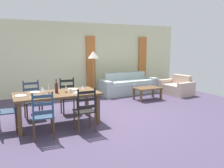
{
  "coord_description": "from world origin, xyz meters",
  "views": [
    {
      "loc": [
        -2.37,
        -5.26,
        1.81
      ],
      "look_at": [
        0.44,
        0.49,
        0.75
      ],
      "focal_mm": 36.69,
      "sensor_mm": 36.0,
      "label": 1
    }
  ],
  "objects_px": {
    "dining_chair_near_left": "(43,115)",
    "dining_chair_head_west": "(4,110)",
    "dining_chair_far_right": "(68,96)",
    "coffee_cup_secondary": "(44,92)",
    "couch": "(128,86)",
    "coffee_table": "(147,89)",
    "coffee_cup_primary": "(71,91)",
    "standing_lamp": "(93,57)",
    "dining_table": "(57,97)",
    "armchair_upholstered": "(177,88)",
    "dining_chair_near_right": "(85,110)",
    "dining_chair_far_left": "(33,100)",
    "wine_glass_near_left": "(44,91)",
    "wine_glass_far_left": "(42,88)",
    "wine_bottle": "(56,88)",
    "wine_glass_near_right": "(83,87)"
  },
  "relations": [
    {
      "from": "dining_chair_near_right",
      "to": "coffee_cup_secondary",
      "type": "bearing_deg",
      "value": 135.8
    },
    {
      "from": "dining_table",
      "to": "dining_chair_far_left",
      "type": "distance_m",
      "value": 0.9
    },
    {
      "from": "dining_chair_near_right",
      "to": "coffee_cup_secondary",
      "type": "distance_m",
      "value": 1.06
    },
    {
      "from": "coffee_cup_primary",
      "to": "armchair_upholstered",
      "type": "bearing_deg",
      "value": 18.46
    },
    {
      "from": "wine_bottle",
      "to": "coffee_cup_secondary",
      "type": "distance_m",
      "value": 0.31
    },
    {
      "from": "wine_bottle",
      "to": "couch",
      "type": "relative_size",
      "value": 0.14
    },
    {
      "from": "wine_glass_near_right",
      "to": "coffee_table",
      "type": "distance_m",
      "value": 3.1
    },
    {
      "from": "couch",
      "to": "wine_glass_far_left",
      "type": "bearing_deg",
      "value": -147.63
    },
    {
      "from": "wine_bottle",
      "to": "coffee_cup_primary",
      "type": "distance_m",
      "value": 0.34
    },
    {
      "from": "dining_chair_near_right",
      "to": "armchair_upholstered",
      "type": "bearing_deg",
      "value": 25.97
    },
    {
      "from": "coffee_cup_secondary",
      "to": "couch",
      "type": "distance_m",
      "value": 4.35
    },
    {
      "from": "dining_chair_near_left",
      "to": "coffee_cup_secondary",
      "type": "bearing_deg",
      "value": 78.4
    },
    {
      "from": "dining_chair_far_right",
      "to": "coffee_cup_secondary",
      "type": "height_order",
      "value": "dining_chair_far_right"
    },
    {
      "from": "dining_table",
      "to": "dining_chair_near_right",
      "type": "height_order",
      "value": "dining_chair_near_right"
    },
    {
      "from": "dining_chair_near_left",
      "to": "dining_chair_far_right",
      "type": "distance_m",
      "value": 1.76
    },
    {
      "from": "wine_glass_near_right",
      "to": "couch",
      "type": "distance_m",
      "value": 3.74
    },
    {
      "from": "dining_table",
      "to": "couch",
      "type": "relative_size",
      "value": 0.82
    },
    {
      "from": "wine_glass_far_left",
      "to": "coffee_table",
      "type": "distance_m",
      "value": 3.82
    },
    {
      "from": "dining_chair_near_right",
      "to": "wine_glass_near_left",
      "type": "relative_size",
      "value": 5.96
    },
    {
      "from": "dining_chair_near_right",
      "to": "couch",
      "type": "relative_size",
      "value": 0.41
    },
    {
      "from": "dining_chair_near_left",
      "to": "dining_chair_head_west",
      "type": "height_order",
      "value": "same"
    },
    {
      "from": "dining_chair_far_right",
      "to": "wine_bottle",
      "type": "height_order",
      "value": "wine_bottle"
    },
    {
      "from": "dining_chair_head_west",
      "to": "wine_glass_near_right",
      "type": "xyz_separation_m",
      "value": [
        1.71,
        -0.14,
        0.38
      ]
    },
    {
      "from": "wine_glass_near_left",
      "to": "dining_chair_near_right",
      "type": "bearing_deg",
      "value": -38.01
    },
    {
      "from": "dining_chair_far_right",
      "to": "wine_glass_far_left",
      "type": "xyz_separation_m",
      "value": [
        -0.77,
        -0.63,
        0.38
      ]
    },
    {
      "from": "dining_chair_near_left",
      "to": "wine_glass_near_right",
      "type": "bearing_deg",
      "value": 29.87
    },
    {
      "from": "wine_glass_near_right",
      "to": "wine_glass_far_left",
      "type": "relative_size",
      "value": 1.0
    },
    {
      "from": "dining_chair_far_right",
      "to": "standing_lamp",
      "type": "distance_m",
      "value": 2.51
    },
    {
      "from": "coffee_table",
      "to": "dining_chair_near_right",
      "type": "bearing_deg",
      "value": -146.64
    },
    {
      "from": "dining_table",
      "to": "dining_chair_far_left",
      "type": "xyz_separation_m",
      "value": [
        -0.46,
        0.75,
        -0.19
      ]
    },
    {
      "from": "wine_glass_near_right",
      "to": "couch",
      "type": "xyz_separation_m",
      "value": [
        2.69,
        2.54,
        -0.57
      ]
    },
    {
      "from": "wine_glass_near_left",
      "to": "standing_lamp",
      "type": "height_order",
      "value": "standing_lamp"
    },
    {
      "from": "coffee_cup_primary",
      "to": "standing_lamp",
      "type": "relative_size",
      "value": 0.05
    },
    {
      "from": "coffee_cup_secondary",
      "to": "dining_chair_head_west",
      "type": "bearing_deg",
      "value": 177.61
    },
    {
      "from": "dining_chair_near_right",
      "to": "dining_table",
      "type": "bearing_deg",
      "value": 119.69
    },
    {
      "from": "dining_chair_near_right",
      "to": "wine_glass_far_left",
      "type": "xyz_separation_m",
      "value": [
        -0.72,
        0.87,
        0.38
      ]
    },
    {
      "from": "dining_chair_head_west",
      "to": "coffee_cup_secondary",
      "type": "relative_size",
      "value": 10.67
    },
    {
      "from": "coffee_table",
      "to": "wine_glass_far_left",
      "type": "bearing_deg",
      "value": -163.96
    },
    {
      "from": "dining_chair_far_right",
      "to": "dining_chair_near_right",
      "type": "bearing_deg",
      "value": -91.8
    },
    {
      "from": "couch",
      "to": "coffee_table",
      "type": "xyz_separation_m",
      "value": [
        0.07,
        -1.22,
        0.06
      ]
    },
    {
      "from": "coffee_cup_primary",
      "to": "dining_chair_near_right",
      "type": "bearing_deg",
      "value": -80.67
    },
    {
      "from": "dining_chair_near_right",
      "to": "coffee_cup_primary",
      "type": "height_order",
      "value": "dining_chair_near_right"
    },
    {
      "from": "coffee_cup_primary",
      "to": "coffee_table",
      "type": "xyz_separation_m",
      "value": [
        3.02,
        1.27,
        -0.44
      ]
    },
    {
      "from": "dining_table",
      "to": "coffee_cup_primary",
      "type": "relative_size",
      "value": 21.11
    },
    {
      "from": "dining_chair_near_left",
      "to": "coffee_table",
      "type": "relative_size",
      "value": 1.07
    },
    {
      "from": "dining_chair_near_left",
      "to": "dining_chair_head_west",
      "type": "xyz_separation_m",
      "value": [
        -0.68,
        0.73,
        0.0
      ]
    },
    {
      "from": "wine_glass_far_left",
      "to": "coffee_cup_secondary",
      "type": "height_order",
      "value": "wine_glass_far_left"
    },
    {
      "from": "dining_table",
      "to": "coffee_cup_primary",
      "type": "bearing_deg",
      "value": -15.06
    },
    {
      "from": "coffee_cup_primary",
      "to": "armchair_upholstered",
      "type": "relative_size",
      "value": 0.07
    },
    {
      "from": "dining_chair_near_left",
      "to": "dining_chair_near_right",
      "type": "relative_size",
      "value": 1.0
    }
  ]
}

